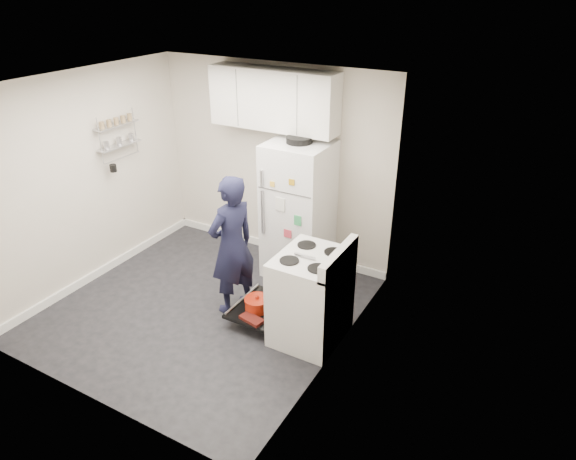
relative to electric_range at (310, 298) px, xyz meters
The scene contains 7 objects.
room 1.49m from the electric_range, behind, with size 3.21×3.21×2.51m.
electric_range is the anchor object (origin of this frame).
open_oven_door 0.66m from the electric_range, behind, with size 0.55×0.71×0.22m.
refrigerator 1.37m from the electric_range, 123.36° to the left, with size 0.72×0.74×1.76m.
upper_cabinets 2.38m from the electric_range, 132.27° to the left, with size 1.60×0.33×0.70m, color silver.
wall_shelf_rack 3.05m from the electric_range, behind, with size 0.14×0.60×0.61m.
person 1.02m from the electric_range, behind, with size 0.58×0.38×1.59m, color black.
Camera 1 is at (3.19, -3.74, 3.41)m, focal length 32.00 mm.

